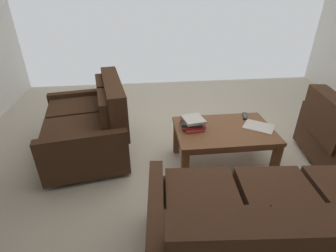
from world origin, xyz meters
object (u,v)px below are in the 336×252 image
(coffee_table, at_px, (224,135))
(loose_magazine, at_px, (259,126))
(tv_remote, at_px, (245,116))
(loveseat_near, at_px, (91,124))
(sofa_main, at_px, (287,232))
(book_stack, at_px, (192,122))

(coffee_table, height_order, loose_magazine, loose_magazine)
(coffee_table, bearing_deg, tv_remote, -142.40)
(loveseat_near, relative_size, loose_magazine, 4.69)
(sofa_main, xyz_separation_m, coffee_table, (0.06, -1.20, 0.04))
(coffee_table, bearing_deg, book_stack, -15.12)
(coffee_table, xyz_separation_m, loose_magazine, (-0.37, -0.00, 0.07))
(book_stack, relative_size, loose_magazine, 1.03)
(loveseat_near, xyz_separation_m, tv_remote, (-1.75, 0.21, 0.11))
(loveseat_near, distance_m, coffee_table, 1.51)
(tv_remote, xyz_separation_m, loose_magazine, (-0.06, 0.24, -0.01))
(loose_magazine, bearing_deg, loveseat_near, 111.83)
(book_stack, xyz_separation_m, loose_magazine, (-0.70, 0.08, -0.05))
(sofa_main, height_order, loose_magazine, sofa_main)
(tv_remote, height_order, loose_magazine, tv_remote)
(sofa_main, relative_size, coffee_table, 1.87)
(book_stack, bearing_deg, loose_magazine, 173.07)
(loveseat_near, height_order, tv_remote, loveseat_near)
(loveseat_near, bearing_deg, loose_magazine, 166.24)
(sofa_main, xyz_separation_m, loveseat_near, (1.50, -1.64, 0.00))
(coffee_table, relative_size, tv_remote, 6.09)
(loose_magazine, bearing_deg, sofa_main, -158.89)
(sofa_main, height_order, book_stack, sofa_main)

